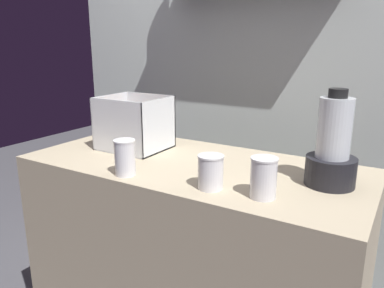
# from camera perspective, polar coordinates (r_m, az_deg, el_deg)

# --- Properties ---
(counter) EXTENTS (1.40, 0.64, 0.90)m
(counter) POSITION_cam_1_polar(r_m,az_deg,el_deg) (1.73, 0.00, -17.18)
(counter) COLOR tan
(counter) RESTS_ON ground_plane
(back_wall_unit) EXTENTS (2.60, 0.24, 2.50)m
(back_wall_unit) POSITION_cam_1_polar(r_m,az_deg,el_deg) (2.16, 10.74, 11.89)
(back_wall_unit) COLOR silver
(back_wall_unit) RESTS_ON ground_plane
(carrot_display_bin) EXTENTS (0.29, 0.25, 0.24)m
(carrot_display_bin) POSITION_cam_1_polar(r_m,az_deg,el_deg) (1.76, -8.56, 1.80)
(carrot_display_bin) COLOR white
(carrot_display_bin) RESTS_ON counter
(blender_pitcher) EXTENTS (0.17, 0.17, 0.33)m
(blender_pitcher) POSITION_cam_1_polar(r_m,az_deg,el_deg) (1.35, 20.58, -0.90)
(blender_pitcher) COLOR black
(blender_pitcher) RESTS_ON counter
(juice_cup_carrot_far_left) EXTENTS (0.08, 0.08, 0.13)m
(juice_cup_carrot_far_left) POSITION_cam_1_polar(r_m,az_deg,el_deg) (1.40, -10.15, -2.34)
(juice_cup_carrot_far_left) COLOR white
(juice_cup_carrot_far_left) RESTS_ON counter
(juice_cup_mango_left) EXTENTS (0.09, 0.09, 0.12)m
(juice_cup_mango_left) POSITION_cam_1_polar(r_m,az_deg,el_deg) (1.26, 2.85, -4.48)
(juice_cup_mango_left) COLOR white
(juice_cup_mango_left) RESTS_ON counter
(juice_cup_pomegranate_middle) EXTENTS (0.09, 0.09, 0.13)m
(juice_cup_pomegranate_middle) POSITION_cam_1_polar(r_m,az_deg,el_deg) (1.21, 10.82, -5.36)
(juice_cup_pomegranate_middle) COLOR white
(juice_cup_pomegranate_middle) RESTS_ON counter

